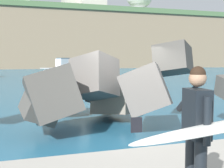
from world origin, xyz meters
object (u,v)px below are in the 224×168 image
(boat_near_centre, at_px, (61,69))
(station_building_west, at_px, (76,5))
(station_building_east, at_px, (20,0))
(station_building_central, at_px, (92,3))
(surfer_with_board, at_px, (203,129))

(boat_near_centre, relative_size, station_building_west, 0.85)
(boat_near_centre, bearing_deg, station_building_west, 76.15)
(boat_near_centre, distance_m, station_building_east, 43.42)
(station_building_west, distance_m, station_building_east, 15.11)
(station_building_central, bearing_deg, station_building_east, 174.29)
(surfer_with_board, bearing_deg, station_building_west, 80.09)
(surfer_with_board, xyz_separation_m, station_building_west, (13.93, 79.73, 16.22))
(surfer_with_board, distance_m, station_building_east, 80.04)
(station_building_west, bearing_deg, station_building_east, -174.70)
(station_building_central, xyz_separation_m, station_building_east, (-18.88, 1.89, 0.07))
(station_building_central, bearing_deg, boat_near_centre, -110.28)
(station_building_west, bearing_deg, surfer_with_board, -99.91)
(boat_near_centre, xyz_separation_m, station_building_west, (10.12, 41.07, 16.77))
(boat_near_centre, height_order, station_building_central, station_building_central)
(surfer_with_board, bearing_deg, boat_near_centre, 84.38)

